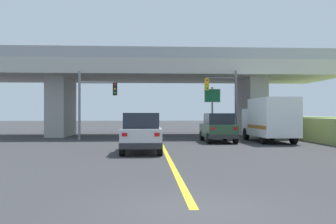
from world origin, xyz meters
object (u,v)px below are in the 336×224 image
traffic_signal_farside (93,98)px  highway_sign (212,101)px  suv_crossing (218,128)px  traffic_signal_nearside (225,96)px  suv_lead (141,133)px  box_truck (270,119)px

traffic_signal_farside → highway_sign: (9.69, 3.44, -0.12)m
suv_crossing → traffic_signal_nearside: bearing=69.5°
highway_sign → suv_crossing: bearing=-96.1°
suv_lead → traffic_signal_nearside: bearing=57.4°
traffic_signal_nearside → suv_lead: bearing=-122.6°
suv_lead → traffic_signal_farside: (-3.80, 9.44, 2.20)m
suv_crossing → highway_sign: bearing=84.1°
suv_lead → traffic_signal_nearside: traffic_signal_nearside is taller
traffic_signal_farside → suv_crossing: bearing=-15.3°
suv_lead → highway_sign: size_ratio=1.06×
box_truck → traffic_signal_nearside: (-2.43, 3.34, 1.82)m
traffic_signal_nearside → highway_sign: (-0.54, 2.82, -0.33)m
traffic_signal_nearside → traffic_signal_farside: traffic_signal_nearside is taller
suv_crossing → traffic_signal_nearside: size_ratio=0.85×
box_truck → highway_sign: (-2.97, 6.17, 1.49)m
highway_sign → box_truck: bearing=-64.3°
traffic_signal_nearside → traffic_signal_farside: (-10.23, -0.62, -0.21)m
box_truck → traffic_signal_nearside: bearing=126.0°
suv_crossing → highway_sign: size_ratio=1.07×
suv_crossing → box_truck: bearing=-3.7°
suv_lead → suv_crossing: (5.26, 6.96, 0.00)m
box_truck → highway_sign: size_ratio=1.50×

